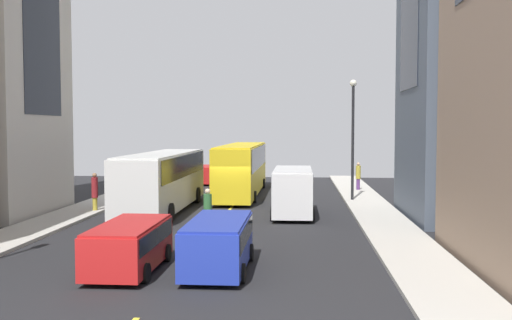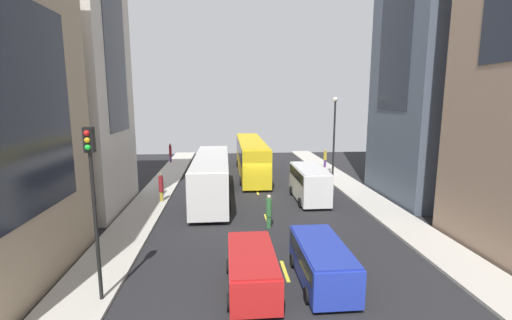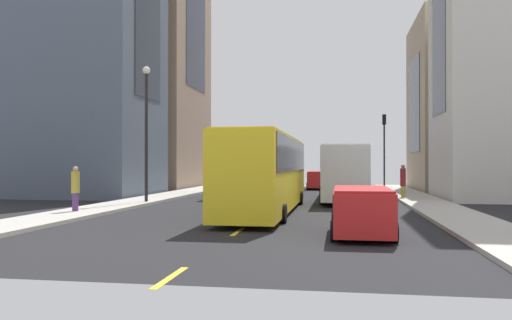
# 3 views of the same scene
# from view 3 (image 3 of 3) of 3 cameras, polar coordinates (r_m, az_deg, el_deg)

# --- Properties ---
(ground_plane) EXTENTS (43.21, 43.21, 0.00)m
(ground_plane) POSITION_cam_3_polar(r_m,az_deg,el_deg) (31.20, 3.03, -4.64)
(ground_plane) COLOR black
(sidewalk_west) EXTENTS (2.63, 44.00, 0.15)m
(sidewalk_west) POSITION_cam_3_polar(r_m,az_deg,el_deg) (31.39, 18.30, -4.46)
(sidewalk_west) COLOR #B2ADA3
(sidewalk_west) RESTS_ON ground
(sidewalk_east) EXTENTS (2.63, 44.00, 0.15)m
(sidewalk_east) POSITION_cam_3_polar(r_m,az_deg,el_deg) (33.13, -11.41, -4.25)
(sidewalk_east) COLOR #B2ADA3
(sidewalk_east) RESTS_ON ground
(lane_stripe_0) EXTENTS (0.16, 2.00, 0.01)m
(lane_stripe_0) POSITION_cam_3_polar(r_m,az_deg,el_deg) (52.09, 5.55, -2.92)
(lane_stripe_0) COLOR yellow
(lane_stripe_0) RESTS_ON ground
(lane_stripe_1) EXTENTS (0.16, 2.00, 0.01)m
(lane_stripe_1) POSITION_cam_3_polar(r_m,az_deg,el_deg) (45.11, 4.97, -3.31)
(lane_stripe_1) COLOR yellow
(lane_stripe_1) RESTS_ON ground
(lane_stripe_2) EXTENTS (0.16, 2.00, 0.01)m
(lane_stripe_2) POSITION_cam_3_polar(r_m,az_deg,el_deg) (38.15, 4.18, -3.85)
(lane_stripe_2) COLOR yellow
(lane_stripe_2) RESTS_ON ground
(lane_stripe_3) EXTENTS (0.16, 2.00, 0.01)m
(lane_stripe_3) POSITION_cam_3_polar(r_m,az_deg,el_deg) (31.20, 3.03, -4.63)
(lane_stripe_3) COLOR yellow
(lane_stripe_3) RESTS_ON ground
(lane_stripe_4) EXTENTS (0.16, 2.00, 0.01)m
(lane_stripe_4) POSITION_cam_3_polar(r_m,az_deg,el_deg) (24.28, 1.23, -5.85)
(lane_stripe_4) COLOR yellow
(lane_stripe_4) RESTS_ON ground
(lane_stripe_5) EXTENTS (0.16, 2.00, 0.01)m
(lane_stripe_5) POSITION_cam_3_polar(r_m,az_deg,el_deg) (17.42, -2.03, -8.02)
(lane_stripe_5) COLOR yellow
(lane_stripe_5) RESTS_ON ground
(lane_stripe_6) EXTENTS (0.16, 2.00, 0.01)m
(lane_stripe_6) POSITION_cam_3_polar(r_m,az_deg,el_deg) (10.74, -9.56, -12.84)
(lane_stripe_6) COLOR yellow
(lane_stripe_6) RESTS_ON ground
(building_west_0) EXTENTS (9.99, 10.80, 14.61)m
(building_west_0) POSITION_cam_3_polar(r_m,az_deg,el_deg) (47.10, 23.31, 5.73)
(building_west_0) COLOR tan
(building_west_0) RESTS_ON ground
(building_west_1) EXTENTS (7.65, 8.00, 24.33)m
(building_west_1) POSITION_cam_3_polar(r_m,az_deg,el_deg) (37.38, 25.68, 14.93)
(building_west_1) COLOR beige
(building_west_1) RESTS_ON ground
(city_bus_white) EXTENTS (2.80, 12.41, 3.35)m
(city_bus_white) POSITION_cam_3_polar(r_m,az_deg,el_deg) (32.74, 9.83, -0.91)
(city_bus_white) COLOR silver
(city_bus_white) RESTS_ON ground
(streetcar_yellow) EXTENTS (2.70, 14.54, 3.59)m
(streetcar_yellow) POSITION_cam_3_polar(r_m,az_deg,el_deg) (24.36, 1.34, -0.84)
(streetcar_yellow) COLOR yellow
(streetcar_yellow) RESTS_ON ground
(delivery_van_white) EXTENTS (2.25, 5.51, 2.58)m
(delivery_van_white) POSITION_cam_3_polar(r_m,az_deg,el_deg) (34.66, -2.53, -1.71)
(delivery_van_white) COLOR white
(delivery_van_white) RESTS_ON ground
(car_red_0) EXTENTS (1.95, 4.14, 1.54)m
(car_red_0) POSITION_cam_3_polar(r_m,az_deg,el_deg) (16.65, 11.76, -5.24)
(car_red_0) COLOR red
(car_red_0) RESTS_ON ground
(car_blue_1) EXTENTS (2.08, 4.75, 1.73)m
(car_blue_1) POSITION_cam_3_polar(r_m,az_deg,el_deg) (46.30, 3.38, -1.98)
(car_blue_1) COLOR #2338AD
(car_blue_1) RESTS_ON ground
(car_red_2) EXTENTS (2.06, 4.61, 1.60)m
(car_red_2) POSITION_cam_3_polar(r_m,az_deg,el_deg) (46.33, 7.06, -2.07)
(car_red_2) COLOR red
(car_red_2) RESTS_ON ground
(pedestrian_waiting_curb) EXTENTS (0.35, 0.35, 2.10)m
(pedestrian_waiting_curb) POSITION_cam_3_polar(r_m,az_deg,el_deg) (33.83, 16.12, -2.15)
(pedestrian_waiting_curb) COLOR gold
(pedestrian_waiting_curb) RESTS_ON ground
(pedestrian_crossing_mid) EXTENTS (0.37, 0.37, 2.05)m
(pedestrian_crossing_mid) POSITION_cam_3_polar(r_m,az_deg,el_deg) (39.59, 4.46, -2.17)
(pedestrian_crossing_mid) COLOR #336B38
(pedestrian_crossing_mid) RESTS_ON ground
(pedestrian_crossing_near) EXTENTS (0.36, 0.36, 2.04)m
(pedestrian_crossing_near) POSITION_cam_3_polar(r_m,az_deg,el_deg) (24.60, -19.56, -2.90)
(pedestrian_crossing_near) COLOR #593372
(pedestrian_crossing_near) RESTS_ON ground
(traffic_light_near_corner) EXTENTS (0.32, 0.44, 6.54)m
(traffic_light_near_corner) POSITION_cam_3_polar(r_m,az_deg,el_deg) (47.03, 14.14, 2.48)
(traffic_light_near_corner) COLOR black
(traffic_light_near_corner) RESTS_ON ground
(streetlamp_near) EXTENTS (0.44, 0.44, 7.71)m
(streetlamp_near) POSITION_cam_3_polar(r_m,az_deg,el_deg) (29.80, -12.17, 4.44)
(streetlamp_near) COLOR black
(streetlamp_near) RESTS_ON ground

